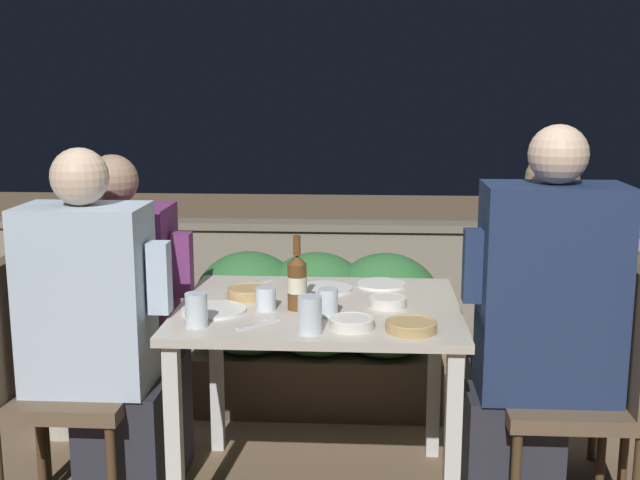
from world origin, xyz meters
TOP-DOWN VIEW (x-y plane):
  - parapet_wall at (0.00, 1.70)m, footprint 9.00×0.18m
  - dining_table at (0.00, 0.00)m, footprint 0.98×0.82m
  - planter_hedge at (-0.06, 0.81)m, footprint 1.14×0.47m
  - chair_left_near at (-0.94, -0.17)m, footprint 0.44×0.44m
  - person_blue_shirt at (-0.74, -0.17)m, footprint 0.49×0.26m
  - chair_left_far at (-0.94, 0.16)m, footprint 0.44×0.44m
  - person_purple_stripe at (-0.74, 0.16)m, footprint 0.49×0.26m
  - chair_right_near at (0.93, -0.14)m, footprint 0.44×0.44m
  - person_navy_jumper at (0.74, -0.14)m, footprint 0.51×0.26m
  - chair_right_far at (0.99, 0.16)m, footprint 0.44×0.44m
  - person_green_blouse at (0.79, 0.16)m, footprint 0.52×0.26m
  - beer_bottle at (-0.07, -0.06)m, footprint 0.07×0.07m
  - plate_0 at (0.22, 0.29)m, footprint 0.19×0.19m
  - plate_1 at (0.01, 0.21)m, footprint 0.21×0.21m
  - plate_2 at (-0.35, -0.10)m, footprint 0.22×0.22m
  - bowl_0 at (0.12, -0.27)m, footprint 0.14×0.14m
  - bowl_1 at (-0.26, 0.08)m, footprint 0.17×0.17m
  - bowl_2 at (0.24, -0.01)m, footprint 0.13×0.13m
  - bowl_3 at (0.31, -0.29)m, footprint 0.16×0.16m
  - glass_cup_0 at (-0.37, -0.28)m, footprint 0.07×0.07m
  - glass_cup_1 at (-0.18, -0.07)m, footprint 0.07×0.07m
  - glass_cup_2 at (0.04, -0.13)m, footprint 0.07×0.07m
  - glass_cup_3 at (-0.01, -0.32)m, footprint 0.08×0.08m
  - fork_0 at (-0.26, 0.28)m, footprint 0.11×0.15m
  - fork_1 at (-0.18, -0.25)m, footprint 0.13×0.14m
  - potted_plant at (-1.13, 0.53)m, footprint 0.42×0.42m

SIDE VIEW (x-z plane):
  - parapet_wall at x=0.00m, z-range 0.01..0.73m
  - planter_hedge at x=-0.06m, z-range 0.04..0.78m
  - potted_plant at x=-1.13m, z-range 0.09..0.88m
  - chair_left_near at x=-0.94m, z-range 0.10..1.01m
  - chair_left_far at x=-0.94m, z-range 0.10..1.01m
  - chair_right_near at x=0.93m, z-range 0.10..1.01m
  - chair_right_far at x=0.99m, z-range 0.10..1.01m
  - person_purple_stripe at x=-0.74m, z-range 0.00..1.24m
  - person_green_blouse at x=0.79m, z-range 0.00..1.25m
  - dining_table at x=0.00m, z-range 0.27..1.00m
  - person_blue_shirt at x=-0.74m, z-range 0.00..1.29m
  - person_navy_jumper at x=0.74m, z-range 0.00..1.37m
  - fork_0 at x=-0.26m, z-range 0.73..0.74m
  - fork_1 at x=-0.18m, z-range 0.73..0.74m
  - plate_1 at x=0.01m, z-range 0.73..0.74m
  - plate_2 at x=-0.35m, z-range 0.73..0.74m
  - plate_0 at x=0.22m, z-range 0.73..0.74m
  - bowl_3 at x=0.31m, z-range 0.73..0.76m
  - bowl_2 at x=0.24m, z-range 0.73..0.77m
  - bowl_0 at x=0.12m, z-range 0.73..0.77m
  - bowl_1 at x=-0.26m, z-range 0.73..0.77m
  - glass_cup_1 at x=-0.18m, z-range 0.73..0.81m
  - glass_cup_2 at x=0.04m, z-range 0.73..0.82m
  - glass_cup_0 at x=-0.37m, z-range 0.73..0.84m
  - glass_cup_3 at x=-0.01m, z-range 0.73..0.85m
  - beer_bottle at x=-0.07m, z-range 0.70..0.96m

